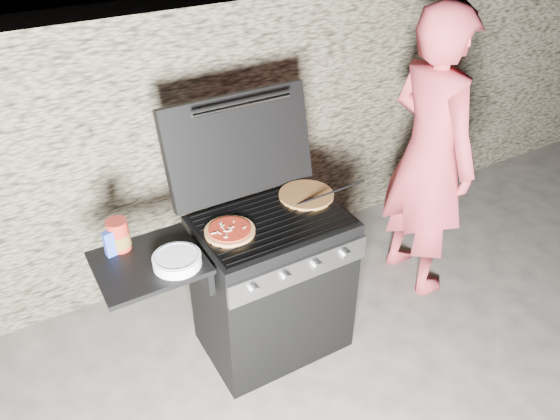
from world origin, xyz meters
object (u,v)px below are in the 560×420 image
gas_grill (233,299)px  pizza_topped (230,230)px  sauce_jar (119,235)px  person (429,156)px

gas_grill → pizza_topped: 0.47m
sauce_jar → pizza_topped: bearing=-17.5°
gas_grill → sauce_jar: bearing=162.2°
gas_grill → pizza_topped: bearing=0.3°
sauce_jar → gas_grill: bearing=-17.8°
gas_grill → sauce_jar: (-0.50, 0.16, 0.53)m
gas_grill → person: bearing=2.7°
gas_grill → person: person is taller
person → gas_grill: bearing=94.3°
pizza_topped → person: size_ratio=0.14×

